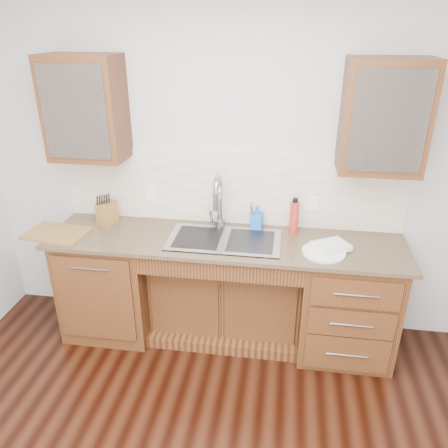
# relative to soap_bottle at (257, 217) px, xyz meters

# --- Properties ---
(wall_back) EXTENTS (4.00, 0.10, 2.70)m
(wall_back) POSITION_rel_soap_bottle_xyz_m (-0.22, 0.15, 0.34)
(wall_back) COLOR silver
(wall_back) RESTS_ON ground
(base_cabinet_left) EXTENTS (0.70, 0.62, 0.88)m
(base_cabinet_left) POSITION_rel_soap_bottle_xyz_m (-1.17, -0.21, -0.57)
(base_cabinet_left) COLOR #593014
(base_cabinet_left) RESTS_ON ground
(base_cabinet_center) EXTENTS (1.20, 0.44, 0.70)m
(base_cabinet_center) POSITION_rel_soap_bottle_xyz_m (-0.22, -0.12, -0.66)
(base_cabinet_center) COLOR #593014
(base_cabinet_center) RESTS_ON ground
(base_cabinet_right) EXTENTS (0.70, 0.62, 0.88)m
(base_cabinet_right) POSITION_rel_soap_bottle_xyz_m (0.73, -0.21, -0.57)
(base_cabinet_right) COLOR #593014
(base_cabinet_right) RESTS_ON ground
(countertop) EXTENTS (2.70, 0.65, 0.03)m
(countertop) POSITION_rel_soap_bottle_xyz_m (-0.22, -0.23, -0.11)
(countertop) COLOR #84705B
(countertop) RESTS_ON base_cabinet_left
(backsplash) EXTENTS (2.70, 0.02, 0.59)m
(backsplash) POSITION_rel_soap_bottle_xyz_m (-0.22, 0.09, 0.20)
(backsplash) COLOR beige
(backsplash) RESTS_ON wall_back
(sink) EXTENTS (0.84, 0.46, 0.19)m
(sink) POSITION_rel_soap_bottle_xyz_m (-0.22, -0.24, -0.18)
(sink) COLOR #9E9EA5
(sink) RESTS_ON countertop
(faucet) EXTENTS (0.04, 0.04, 0.40)m
(faucet) POSITION_rel_soap_bottle_xyz_m (-0.29, -0.01, 0.10)
(faucet) COLOR #999993
(faucet) RESTS_ON countertop
(filter_tap) EXTENTS (0.02, 0.02, 0.24)m
(filter_tap) POSITION_rel_soap_bottle_xyz_m (-0.04, -0.00, 0.02)
(filter_tap) COLOR #999993
(filter_tap) RESTS_ON countertop
(upper_cabinet_left) EXTENTS (0.55, 0.34, 0.75)m
(upper_cabinet_left) POSITION_rel_soap_bottle_xyz_m (-1.27, -0.07, 0.82)
(upper_cabinet_left) COLOR #593014
(upper_cabinet_left) RESTS_ON wall_back
(upper_cabinet_right) EXTENTS (0.55, 0.34, 0.75)m
(upper_cabinet_right) POSITION_rel_soap_bottle_xyz_m (0.83, -0.07, 0.82)
(upper_cabinet_right) COLOR #593014
(upper_cabinet_right) RESTS_ON wall_back
(outlet_left) EXTENTS (0.08, 0.01, 0.12)m
(outlet_left) POSITION_rel_soap_bottle_xyz_m (-0.87, 0.07, 0.11)
(outlet_left) COLOR white
(outlet_left) RESTS_ON backsplash
(outlet_right) EXTENTS (0.08, 0.01, 0.12)m
(outlet_right) POSITION_rel_soap_bottle_xyz_m (0.43, 0.07, 0.11)
(outlet_right) COLOR white
(outlet_right) RESTS_ON backsplash
(soap_bottle) EXTENTS (0.10, 0.10, 0.19)m
(soap_bottle) POSITION_rel_soap_bottle_xyz_m (0.00, 0.00, 0.00)
(soap_bottle) COLOR blue
(soap_bottle) RESTS_ON countertop
(water_bottle) EXTENTS (0.09, 0.09, 0.26)m
(water_bottle) POSITION_rel_soap_bottle_xyz_m (0.29, -0.03, 0.03)
(water_bottle) COLOR red
(water_bottle) RESTS_ON countertop
(plate) EXTENTS (0.36, 0.36, 0.02)m
(plate) POSITION_rel_soap_bottle_xyz_m (0.50, -0.34, -0.09)
(plate) COLOR silver
(plate) RESTS_ON countertop
(dish_towel) EXTENTS (0.31, 0.29, 0.04)m
(dish_towel) POSITION_rel_soap_bottle_xyz_m (0.55, -0.29, -0.06)
(dish_towel) COLOR silver
(dish_towel) RESTS_ON plate
(knife_block) EXTENTS (0.15, 0.18, 0.18)m
(knife_block) POSITION_rel_soap_bottle_xyz_m (-1.21, -0.07, -0.01)
(knife_block) COLOR brown
(knife_block) RESTS_ON countertop
(cutting_board) EXTENTS (0.49, 0.37, 0.02)m
(cutting_board) POSITION_rel_soap_bottle_xyz_m (-1.51, -0.34, -0.09)
(cutting_board) COLOR brown
(cutting_board) RESTS_ON countertop
(cup_left_a) EXTENTS (0.13, 0.13, 0.10)m
(cup_left_a) POSITION_rel_soap_bottle_xyz_m (-1.35, -0.07, 0.77)
(cup_left_a) COLOR white
(cup_left_a) RESTS_ON upper_cabinet_left
(cup_left_b) EXTENTS (0.10, 0.10, 0.09)m
(cup_left_b) POSITION_rel_soap_bottle_xyz_m (-1.16, -0.07, 0.76)
(cup_left_b) COLOR white
(cup_left_b) RESTS_ON upper_cabinet_left
(cup_right_a) EXTENTS (0.18, 0.18, 0.11)m
(cup_right_a) POSITION_rel_soap_bottle_xyz_m (0.77, -0.07, 0.77)
(cup_right_a) COLOR silver
(cup_right_a) RESTS_ON upper_cabinet_right
(cup_right_b) EXTENTS (0.13, 0.13, 0.09)m
(cup_right_b) POSITION_rel_soap_bottle_xyz_m (0.95, -0.07, 0.77)
(cup_right_b) COLOR white
(cup_right_b) RESTS_ON upper_cabinet_right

